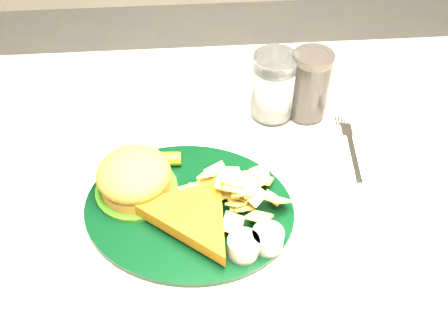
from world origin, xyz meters
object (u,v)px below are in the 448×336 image
Objects in this scene: dinner_plate at (188,195)px; cola_glass at (310,86)px; table at (238,294)px; water_glass at (274,86)px; fork_napkin at (353,156)px.

cola_glass reaches higher than dinner_plate.
table is 9.47× the size of water_glass.
water_glass is at bearing 174.80° from cola_glass.
water_glass is (0.16, 0.22, 0.03)m from dinner_plate.
cola_glass is (0.23, 0.22, 0.03)m from dinner_plate.
water_glass is at bearing 68.03° from dinner_plate.
dinner_plate is 0.31m from cola_glass.
cola_glass is 0.89× the size of fork_napkin.
water_glass reaches higher than fork_napkin.
water_glass is 0.86× the size of fork_napkin.
table is 3.67× the size of dinner_plate.
dinner_plate is 2.48× the size of cola_glass.
table is at bearing -164.05° from fork_napkin.
table is at bearing -113.83° from water_glass.
table is 0.43m from dinner_plate.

